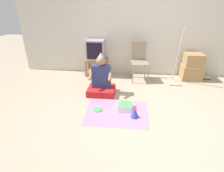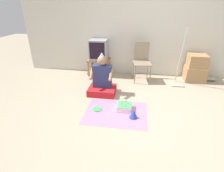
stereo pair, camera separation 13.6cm
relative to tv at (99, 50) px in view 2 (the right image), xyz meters
The scene contains 13 objects.
ground_plane 2.26m from the tv, 58.22° to the right, with size 16.00×16.00×0.00m, color tan.
wall_back 1.31m from the tv, 11.95° to the left, with size 6.40×0.06×2.55m.
tv_stand 0.43m from the tv, 90.00° to the right, with size 0.57×0.42×0.42m.
tv is the anchor object (origin of this frame).
folding_chair 1.12m from the tv, ahead, with size 0.47×0.48×0.92m.
cardboard_box_stack 2.45m from the tv, ahead, with size 0.48×0.44×0.65m.
dust_mop 2.02m from the tv, 11.42° to the right, with size 0.28×0.38×1.31m.
book_pile 2.91m from the tv, ahead, with size 0.20×0.14×0.06m.
person_seated 1.18m from the tv, 74.11° to the right, with size 0.56×0.47×0.88m.
party_cloth 2.02m from the tv, 68.78° to the right, with size 1.08×0.84×0.01m.
birthday_cake 1.95m from the tv, 63.33° to the right, with size 0.26×0.26×0.17m.
party_hat_blue 2.21m from the tv, 62.02° to the right, with size 0.15×0.15×0.15m.
paper_plate 1.88m from the tv, 79.00° to the right, with size 0.18×0.18×0.01m.
Camera 2 is at (-0.12, -2.51, 1.74)m, focal length 28.00 mm.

